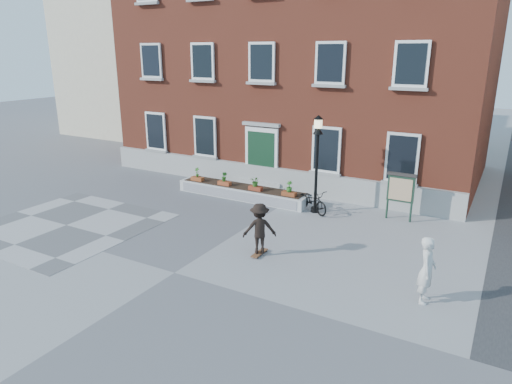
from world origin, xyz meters
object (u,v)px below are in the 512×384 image
Objects in this scene: bystander at (427,270)px; notice_board at (401,189)px; bicycle at (312,201)px; lamp_post at (317,151)px; skateboarder at (260,229)px.

notice_board reaches higher than bystander.
bystander is (5.26, -5.01, 0.42)m from bicycle.
lamp_post reaches higher than skateboarder.
bicycle is 0.97× the size of notice_board.
lamp_post reaches higher than notice_board.
bicycle is 1.05× the size of skateboarder.
bicycle is 3.45m from notice_board.
skateboarder is (-3.13, -5.40, -0.36)m from notice_board.
bystander reaches higher than skateboarder.
lamp_post is at bearing 42.61° from bystander.
bystander is at bearing -70.93° from notice_board.
bystander is at bearing -4.06° from skateboarder.
lamp_post is at bearing -53.92° from bicycle.
notice_board is at bearing 59.89° from skateboarder.
bicycle is 0.46× the size of lamp_post.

